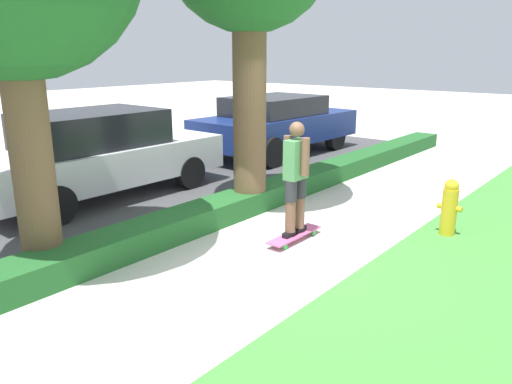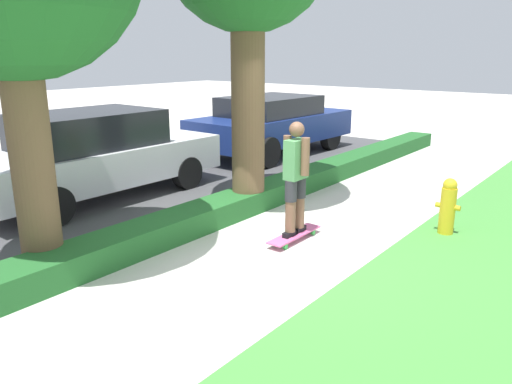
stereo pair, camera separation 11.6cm
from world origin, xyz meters
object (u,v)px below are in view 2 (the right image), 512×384
object	(u,v)px
skateboard	(294,235)
parked_car_rear	(272,123)
parked_car_middle	(95,154)
fire_hydrant	(448,206)
skater_person	(296,176)

from	to	relation	value
skateboard	parked_car_rear	size ratio (longest dim) A/B	0.22
parked_car_middle	skateboard	bearing A→B (deg)	-83.78
parked_car_middle	fire_hydrant	distance (m)	6.02
skateboard	parked_car_rear	distance (m)	6.33
skateboard	parked_car_middle	size ratio (longest dim) A/B	0.23
skateboard	skater_person	bearing A→B (deg)	-165.96
skater_person	parked_car_rear	distance (m)	6.29
skateboard	fire_hydrant	distance (m)	2.28
skateboard	skater_person	distance (m)	0.86
fire_hydrant	skateboard	bearing A→B (deg)	135.27
fire_hydrant	parked_car_middle	bearing A→B (deg)	109.52
skater_person	fire_hydrant	size ratio (longest dim) A/B	1.89
skateboard	fire_hydrant	world-z (taller)	fire_hydrant
parked_car_rear	skater_person	bearing A→B (deg)	-138.49
fire_hydrant	skater_person	bearing A→B (deg)	135.27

